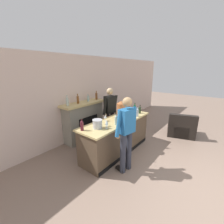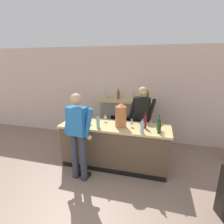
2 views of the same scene
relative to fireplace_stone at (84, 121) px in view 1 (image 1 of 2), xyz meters
name	(u,v)px [view 1 (image 1 of 2)]	position (x,y,z in m)	size (l,w,h in m)	color
ground_plane	(215,197)	(-0.15, -3.79, -0.65)	(24.00, 24.00, 0.00)	gray
wall_back_panel	(74,99)	(-0.15, 0.26, 0.72)	(12.00, 0.07, 2.75)	beige
bar_counter	(117,136)	(0.01, -1.35, -0.16)	(2.39, 0.76, 0.97)	brown
fireplace_stone	(84,121)	(0.00, 0.00, 0.00)	(1.55, 0.52, 1.59)	gray
armchair_black	(181,128)	(2.33, -2.51, -0.37)	(1.05, 1.10, 0.84)	black
potted_plant_corner	(136,115)	(2.73, -0.43, -0.36)	(0.43, 0.43, 0.72)	#A25841
person_customer	(126,132)	(-0.54, -2.02, 0.33)	(0.65, 0.35, 1.76)	#303340
person_bartender	(110,112)	(0.53, -0.69, 0.31)	(0.66, 0.34, 1.74)	black
copper_dispenser	(121,110)	(0.16, -1.39, 0.57)	(0.24, 0.28, 0.51)	#B56738
ice_bucket_steel	(97,124)	(-0.75, -1.35, 0.42)	(0.24, 0.24, 0.21)	silver
wine_bottle_port_short	(82,125)	(-1.07, -1.17, 0.44)	(0.08, 0.08, 0.28)	#591D2A
wine_bottle_burgundy_dark	(137,112)	(0.63, -1.64, 0.45)	(0.07, 0.07, 0.30)	#9CAFC1
wine_bottle_chardonnay_pale	(116,120)	(-0.29, -1.56, 0.45)	(0.07, 0.07, 0.29)	#9CBBB6
wine_bottle_cabernet_heavy	(140,110)	(0.95, -1.55, 0.44)	(0.07, 0.07, 0.27)	#20331D
wine_bottle_merlot_tall	(135,108)	(0.94, -1.37, 0.46)	(0.07, 0.07, 0.32)	#164F2F
wine_bottle_rose_blush	(129,110)	(0.66, -1.34, 0.47)	(0.07, 0.07, 0.34)	maroon
wine_glass_back_row	(105,116)	(-0.25, -1.17, 0.45)	(0.08, 0.08, 0.18)	silver
wine_glass_near_bucket	(107,123)	(-0.63, -1.53, 0.45)	(0.07, 0.07, 0.18)	silver
wine_glass_front_left	(125,113)	(0.39, -1.37, 0.43)	(0.07, 0.07, 0.17)	silver
wine_glass_mid_counter	(107,122)	(-0.52, -1.44, 0.43)	(0.07, 0.07, 0.16)	silver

